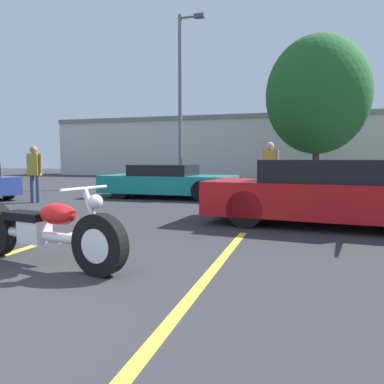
{
  "coord_description": "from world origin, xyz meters",
  "views": [
    {
      "loc": [
        2.89,
        -1.92,
        1.29
      ],
      "look_at": [
        1.3,
        3.4,
        0.8
      ],
      "focal_mm": 35.0,
      "sensor_mm": 36.0,
      "label": 1
    }
  ],
  "objects_px": {
    "tree_background": "(318,95)",
    "show_car_hood_open": "(331,193)",
    "light_pole": "(182,94)",
    "parked_car_mid_row": "(168,181)",
    "motorcycle": "(42,231)",
    "spectator_midground": "(270,166)",
    "spectator_by_show_car": "(34,169)"
  },
  "relations": [
    {
      "from": "motorcycle",
      "to": "tree_background",
      "type": "bearing_deg",
      "value": 88.47
    },
    {
      "from": "parked_car_mid_row",
      "to": "spectator_midground",
      "type": "xyz_separation_m",
      "value": [
        3.35,
        -0.32,
        0.53
      ]
    },
    {
      "from": "show_car_hood_open",
      "to": "spectator_midground",
      "type": "height_order",
      "value": "show_car_hood_open"
    },
    {
      "from": "show_car_hood_open",
      "to": "light_pole",
      "type": "bearing_deg",
      "value": 129.17
    },
    {
      "from": "light_pole",
      "to": "show_car_hood_open",
      "type": "xyz_separation_m",
      "value": [
        5.92,
        -8.87,
        -3.61
      ]
    },
    {
      "from": "motorcycle",
      "to": "spectator_midground",
      "type": "distance_m",
      "value": 7.92
    },
    {
      "from": "spectator_midground",
      "to": "show_car_hood_open",
      "type": "bearing_deg",
      "value": -68.48
    },
    {
      "from": "light_pole",
      "to": "spectator_by_show_car",
      "type": "bearing_deg",
      "value": -106.84
    },
    {
      "from": "tree_background",
      "to": "show_car_hood_open",
      "type": "bearing_deg",
      "value": -90.28
    },
    {
      "from": "light_pole",
      "to": "spectator_by_show_car",
      "type": "distance_m",
      "value": 8.25
    },
    {
      "from": "show_car_hood_open",
      "to": "spectator_by_show_car",
      "type": "xyz_separation_m",
      "value": [
        -8.11,
        1.61,
        0.35
      ]
    },
    {
      "from": "spectator_midground",
      "to": "motorcycle",
      "type": "bearing_deg",
      "value": -105.07
    },
    {
      "from": "parked_car_mid_row",
      "to": "spectator_midground",
      "type": "distance_m",
      "value": 3.4
    },
    {
      "from": "tree_background",
      "to": "show_car_hood_open",
      "type": "xyz_separation_m",
      "value": [
        -0.06,
        -12.18,
        -3.79
      ]
    },
    {
      "from": "light_pole",
      "to": "parked_car_mid_row",
      "type": "bearing_deg",
      "value": -77.22
    },
    {
      "from": "show_car_hood_open",
      "to": "spectator_midground",
      "type": "bearing_deg",
      "value": 116.97
    },
    {
      "from": "show_car_hood_open",
      "to": "parked_car_mid_row",
      "type": "height_order",
      "value": "show_car_hood_open"
    },
    {
      "from": "parked_car_mid_row",
      "to": "spectator_by_show_car",
      "type": "relative_size",
      "value": 2.64
    },
    {
      "from": "tree_background",
      "to": "motorcycle",
      "type": "xyz_separation_m",
      "value": [
        -3.6,
        -16.02,
        -4.02
      ]
    },
    {
      "from": "light_pole",
      "to": "motorcycle",
      "type": "relative_size",
      "value": 3.11
    },
    {
      "from": "motorcycle",
      "to": "spectator_midground",
      "type": "relative_size",
      "value": 1.39
    },
    {
      "from": "light_pole",
      "to": "motorcycle",
      "type": "height_order",
      "value": "light_pole"
    },
    {
      "from": "light_pole",
      "to": "show_car_hood_open",
      "type": "bearing_deg",
      "value": -56.29
    },
    {
      "from": "tree_background",
      "to": "spectator_midground",
      "type": "xyz_separation_m",
      "value": [
        -1.55,
        -8.4,
        -3.35
      ]
    },
    {
      "from": "light_pole",
      "to": "tree_background",
      "type": "height_order",
      "value": "light_pole"
    },
    {
      "from": "show_car_hood_open",
      "to": "parked_car_mid_row",
      "type": "bearing_deg",
      "value": 145.18
    },
    {
      "from": "light_pole",
      "to": "parked_car_mid_row",
      "type": "xyz_separation_m",
      "value": [
        1.08,
        -4.77,
        -3.71
      ]
    },
    {
      "from": "parked_car_mid_row",
      "to": "light_pole",
      "type": "bearing_deg",
      "value": 103.0
    },
    {
      "from": "motorcycle",
      "to": "show_car_hood_open",
      "type": "height_order",
      "value": "show_car_hood_open"
    },
    {
      "from": "show_car_hood_open",
      "to": "spectator_by_show_car",
      "type": "relative_size",
      "value": 2.92
    },
    {
      "from": "tree_background",
      "to": "motorcycle",
      "type": "height_order",
      "value": "tree_background"
    },
    {
      "from": "light_pole",
      "to": "parked_car_mid_row",
      "type": "distance_m",
      "value": 6.14
    }
  ]
}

